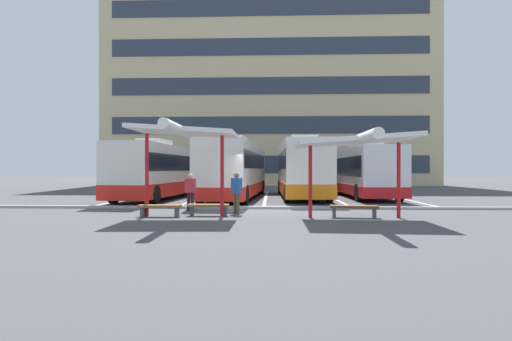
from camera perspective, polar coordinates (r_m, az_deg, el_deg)
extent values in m
plane|color=#47474C|center=(18.10, 0.95, -5.54)|extent=(160.00, 160.00, 0.00)
cube|color=#D1BC8C|center=(50.71, 1.79, 10.22)|extent=(37.40, 10.24, 21.28)
cube|color=#2D3847|center=(44.79, 1.73, 0.87)|extent=(34.40, 0.08, 1.87)
cube|color=#2D3847|center=(45.04, 1.73, 6.29)|extent=(34.40, 0.08, 1.87)
cube|color=#2D3847|center=(45.69, 1.73, 11.61)|extent=(34.40, 0.08, 1.87)
cube|color=#2D3847|center=(46.72, 1.73, 16.73)|extent=(34.40, 0.08, 1.87)
cube|color=#2D3847|center=(48.10, 1.73, 21.59)|extent=(34.40, 0.08, 1.87)
cube|color=silver|center=(26.56, -12.63, 0.03)|extent=(3.40, 12.33, 2.92)
cube|color=red|center=(26.58, -12.63, -2.30)|extent=(3.44, 12.38, 0.76)
cube|color=black|center=(26.56, -12.63, 0.98)|extent=(3.35, 11.37, 0.95)
cube|color=black|center=(32.33, -9.05, 0.69)|extent=(2.14, 0.25, 1.75)
cube|color=silver|center=(25.18, -13.79, 3.76)|extent=(1.63, 2.31, 0.36)
cylinder|color=black|center=(31.19, -11.81, -2.21)|extent=(0.38, 1.02, 1.00)
cylinder|color=black|center=(30.55, -7.84, -2.26)|extent=(0.38, 1.02, 1.00)
cylinder|color=black|center=(22.88, -19.03, -3.09)|extent=(0.38, 1.02, 1.00)
cylinder|color=black|center=(22.00, -13.78, -3.22)|extent=(0.38, 1.02, 1.00)
cube|color=silver|center=(25.49, -2.77, 0.17)|extent=(3.31, 12.50, 3.05)
cube|color=red|center=(25.52, -2.77, -2.50)|extent=(3.35, 12.54, 0.66)
cube|color=black|center=(25.50, -2.77, 1.32)|extent=(3.27, 11.51, 0.92)
cube|color=black|center=(31.59, -1.08, 0.84)|extent=(2.21, 0.22, 1.83)
cube|color=silver|center=(24.02, -3.33, 4.23)|extent=(1.65, 2.29, 0.36)
cylinder|color=black|center=(30.23, -3.62, -2.29)|extent=(0.36, 1.02, 1.00)
cylinder|color=black|center=(29.93, 0.76, -2.31)|extent=(0.36, 1.02, 1.00)
cylinder|color=black|center=(21.26, -7.74, -3.34)|extent=(0.36, 1.02, 1.00)
cylinder|color=black|center=(20.83, -1.53, -3.41)|extent=(0.36, 1.02, 1.00)
cube|color=silver|center=(26.43, 6.25, 0.29)|extent=(2.77, 11.28, 3.16)
cube|color=orange|center=(26.46, 6.25, -2.31)|extent=(2.82, 11.32, 0.76)
cube|color=black|center=(26.44, 6.25, 1.36)|extent=(2.78, 10.38, 1.07)
cube|color=black|center=(32.00, 5.33, 0.96)|extent=(2.22, 0.13, 1.90)
cube|color=silver|center=(25.10, 6.55, 4.32)|extent=(1.56, 2.23, 0.36)
cylinder|color=black|center=(30.39, 3.37, -2.27)|extent=(0.32, 1.01, 1.00)
cylinder|color=black|center=(30.57, 7.72, -2.26)|extent=(0.32, 1.01, 1.00)
cylinder|color=black|center=(22.38, 4.24, -3.16)|extent=(0.32, 1.01, 1.00)
cylinder|color=black|center=(22.64, 10.12, -3.12)|extent=(0.32, 1.01, 1.00)
cube|color=silver|center=(27.81, 14.40, -0.06)|extent=(2.65, 11.29, 2.82)
cube|color=red|center=(27.83, 14.40, -2.36)|extent=(2.69, 11.33, 0.59)
cube|color=black|center=(27.81, 14.40, 0.50)|extent=(2.66, 10.39, 1.17)
cube|color=black|center=(33.28, 12.22, 0.56)|extent=(2.17, 0.12, 1.69)
cube|color=silver|center=(26.48, 15.09, 3.37)|extent=(1.51, 2.22, 0.36)
cylinder|color=black|center=(31.56, 10.74, -2.19)|extent=(0.32, 1.00, 1.00)
cylinder|color=black|center=(32.01, 14.73, -2.16)|extent=(0.32, 1.00, 1.00)
cylinder|color=black|center=(23.66, 13.94, -2.98)|extent=(0.32, 1.00, 1.00)
cylinder|color=black|center=(24.26, 19.16, -2.91)|extent=(0.32, 1.00, 1.00)
cube|color=white|center=(27.51, -16.33, -3.57)|extent=(0.16, 14.00, 0.01)
cube|color=white|center=(26.48, -7.73, -3.71)|extent=(0.16, 14.00, 0.01)
cube|color=white|center=(26.08, 1.35, -3.77)|extent=(0.16, 14.00, 0.01)
cube|color=white|center=(26.35, 10.48, -3.74)|extent=(0.16, 14.00, 0.01)
cube|color=white|center=(27.26, 19.20, -3.61)|extent=(0.16, 14.00, 0.01)
cylinder|color=red|center=(16.43, -14.81, -0.57)|extent=(0.14, 0.14, 3.18)
cylinder|color=red|center=(15.82, -4.69, -0.59)|extent=(0.14, 0.14, 3.18)
cube|color=white|center=(16.13, -9.85, 5.36)|extent=(3.91, 2.56, 0.39)
cylinder|color=white|center=(15.02, -10.76, 5.62)|extent=(0.36, 3.91, 0.36)
cube|color=brown|center=(16.15, -13.12, -4.81)|extent=(1.61, 0.47, 0.10)
cube|color=#4C4C51|center=(16.34, -15.34, -5.55)|extent=(0.13, 0.34, 0.35)
cube|color=#4C4C51|center=(16.03, -10.85, -5.65)|extent=(0.13, 0.34, 0.35)
cube|color=brown|center=(16.15, -6.57, -4.81)|extent=(1.59, 0.43, 0.10)
cube|color=#4C4C51|center=(16.28, -8.82, -5.57)|extent=(0.12, 0.34, 0.35)
cube|color=#4C4C51|center=(16.09, -4.29, -5.63)|extent=(0.12, 0.34, 0.35)
cylinder|color=red|center=(15.53, 7.50, -1.33)|extent=(0.14, 0.14, 2.79)
cylinder|color=red|center=(16.15, 19.07, -1.28)|extent=(0.14, 0.14, 2.79)
cube|color=white|center=(15.79, 13.40, 4.05)|extent=(4.25, 3.09, 0.44)
cylinder|color=white|center=(14.43, 14.47, 4.29)|extent=(0.36, 4.25, 0.36)
cube|color=brown|center=(15.87, 13.35, -4.90)|extent=(1.80, 0.62, 0.10)
cube|color=#4C4C51|center=(15.85, 10.71, -5.72)|extent=(0.16, 0.35, 0.35)
cube|color=#4C4C51|center=(15.97, 15.98, -5.68)|extent=(0.16, 0.35, 0.35)
cube|color=#ADADA8|center=(18.83, 1.00, -5.13)|extent=(44.00, 0.24, 0.12)
cylinder|color=brown|center=(16.82, -2.54, -4.56)|extent=(0.14, 0.14, 0.83)
cylinder|color=brown|center=(16.95, -2.88, -4.53)|extent=(0.14, 0.14, 0.83)
cube|color=#2659A5|center=(16.84, -2.71, -2.09)|extent=(0.49, 0.51, 0.62)
sphere|color=#936B4C|center=(16.83, -2.71, -0.65)|extent=(0.22, 0.22, 0.22)
cylinder|color=black|center=(18.07, -8.78, -4.28)|extent=(0.14, 0.14, 0.80)
cylinder|color=black|center=(18.08, -9.29, -4.28)|extent=(0.14, 0.14, 0.80)
cube|color=#BF333F|center=(18.03, -9.04, -2.07)|extent=(0.49, 0.28, 0.60)
sphere|color=beige|center=(18.02, -9.04, -0.77)|extent=(0.22, 0.22, 0.22)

